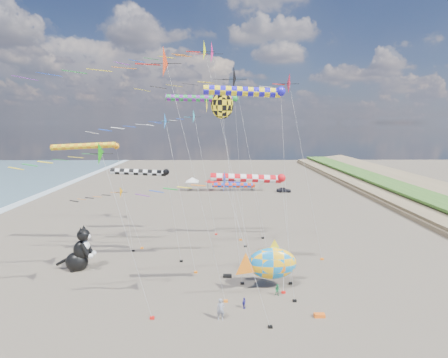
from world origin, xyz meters
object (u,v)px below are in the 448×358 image
Objects in this scene: child_green at (278,290)px; parked_car at (284,190)px; fish_inflatable at (271,263)px; cat_inflatable at (79,248)px; child_blue at (244,303)px; person_adult at (221,310)px.

child_green is 50.55m from parked_car.
cat_inflatable is at bearing 166.71° from fish_inflatable.
parked_car reaches higher than child_blue.
child_green is (0.40, -1.44, -2.07)m from fish_inflatable.
person_adult is 0.54× the size of parked_car.
person_adult is at bearing 167.72° from parked_car.
cat_inflatable is 53.16m from parked_car.
fish_inflatable is at bearing -4.89° from child_blue.
cat_inflatable reaches higher than child_green.
fish_inflatable is (20.54, -4.85, 0.13)m from cat_inflatable.
person_adult reaches higher than parked_car.
fish_inflatable is 6.34× the size of child_blue.
parked_car is at bearing 73.97° from person_adult.
cat_inflatable is 21.96m from child_green.
fish_inflatable is at bearing -11.93° from cat_inflatable.
child_green is at bearing -74.35° from fish_inflatable.
parked_car is (13.16, 51.81, 0.07)m from child_blue.
person_adult is 1.81× the size of child_blue.
child_blue is at bearing 40.47° from person_adult.
cat_inflatable is 18.73m from person_adult.
fish_inflatable reaches higher than child_blue.
parked_car is (10.24, 48.15, -2.05)m from fish_inflatable.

